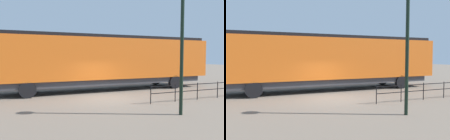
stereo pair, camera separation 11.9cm
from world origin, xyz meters
The scene contains 4 objects.
ground_plane centered at (0.00, 0.00, 0.00)m, with size 120.00×120.00×0.00m, color #756656.
locomotive centered at (-3.64, 1.78, 2.43)m, with size 3.16×18.30×4.35m.
lamp_post centered at (4.96, 1.80, 5.16)m, with size 0.59×0.59×6.97m.
platform_fence centered at (2.43, 6.92, 0.69)m, with size 0.05×10.30×1.06m.
Camera 2 is at (13.17, -4.98, 2.67)m, focal length 35.84 mm.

